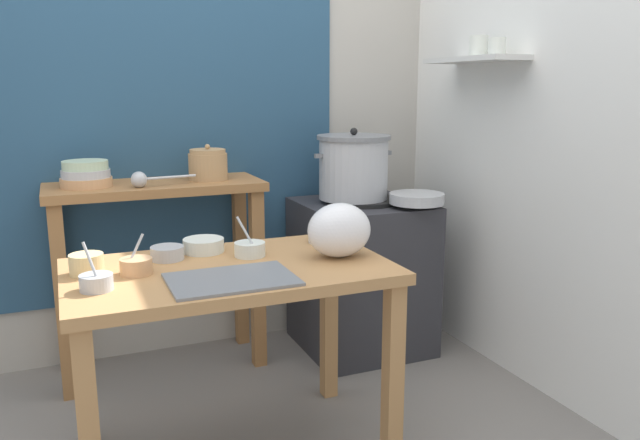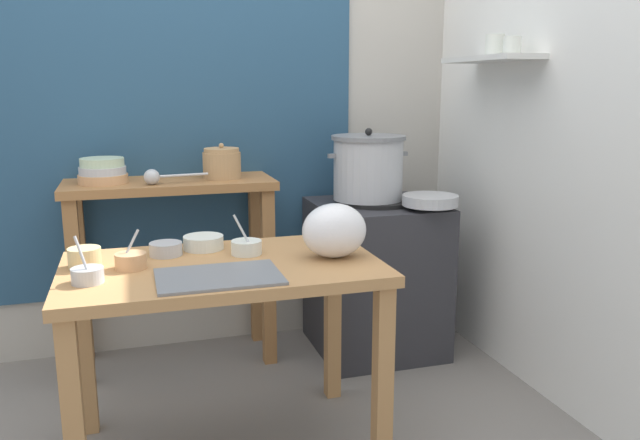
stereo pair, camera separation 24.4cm
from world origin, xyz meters
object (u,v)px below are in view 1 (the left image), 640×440
Objects in this scene: bowl_stack_enamel at (86,174)px; stove_block at (361,275)px; prep_bowl_0 at (250,248)px; prep_bowl_5 at (96,281)px; prep_bowl_4 at (136,265)px; steamer_pot at (353,167)px; plastic_bag at (339,230)px; back_shelf_table at (158,230)px; serving_tray at (232,279)px; prep_bowl_3 at (204,245)px; ladle at (142,179)px; prep_table at (230,296)px; wide_pan at (417,198)px; prep_bowl_1 at (167,252)px; prep_bowl_2 at (86,263)px; clay_pot at (208,165)px; prep_bowl_6 at (327,236)px.

stove_block is at bearing -5.77° from bowl_stack_enamel.
prep_bowl_5 reaches higher than prep_bowl_0.
prep_bowl_4 is at bearing -82.83° from bowl_stack_enamel.
plastic_bag is (-0.43, -0.77, -0.12)m from steamer_pot.
back_shelf_table is at bearing 172.50° from stove_block.
prep_bowl_3 is (-0.00, 0.39, 0.02)m from serving_tray.
ladle is at bearing 114.80° from prep_bowl_0.
bowl_stack_enamel is 0.97m from prep_bowl_5.
bowl_stack_enamel is 0.85m from prep_bowl_4.
wide_pan reaches higher than prep_table.
prep_bowl_5 reaches higher than prep_table.
plastic_bag is at bearing 4.40° from prep_bowl_5.
steamer_pot is at bearing 31.86° from prep_bowl_4.
bowl_stack_enamel is 0.25m from ladle.
stove_block is 1.24m from prep_bowl_1.
prep_bowl_4 is (-0.12, -0.14, 0.00)m from prep_bowl_1.
back_shelf_table is at bearing 84.51° from prep_bowl_1.
stove_block is at bearing 31.85° from prep_bowl_5.
bowl_stack_enamel is at bearing -179.84° from back_shelf_table.
plastic_bag reaches higher than prep_bowl_0.
prep_bowl_2 is at bearing -154.78° from stove_block.
prep_bowl_5 is (0.02, -0.19, -0.01)m from prep_bowl_2.
prep_bowl_1 is at bearing -159.42° from prep_bowl_3.
serving_tray is (-0.04, -0.17, 0.12)m from prep_table.
plastic_bag reaches higher than stove_block.
steamer_pot is at bearing 29.20° from prep_bowl_1.
clay_pot is at bearing 159.28° from wide_pan.
prep_bowl_0 is (-0.30, 0.13, -0.07)m from plastic_bag.
prep_table is 7.32× the size of prep_bowl_6.
prep_bowl_6 is at bearing -128.29° from stove_block.
bowl_stack_enamel reaches higher than prep_bowl_4.
prep_table is at bearing -81.97° from back_shelf_table.
back_shelf_table is 5.34× the size of clay_pot.
prep_bowl_2 is 0.72× the size of prep_bowl_5.
prep_bowl_4 is (-0.31, 0.03, 0.14)m from prep_table.
back_shelf_table reaches higher than prep_bowl_6.
stove_block reaches higher than prep_bowl_1.
stove_block is 1.95× the size of serving_tray.
stove_block is 3.57× the size of bowl_stack_enamel.
prep_bowl_0 reaches higher than serving_tray.
bowl_stack_enamel is 0.78m from prep_bowl_2.
clay_pot is 0.34m from ladle.
ladle is (-1.02, -0.00, -0.00)m from steamer_pot.
prep_bowl_2 is at bearing -179.01° from prep_bowl_0.
prep_table is 1.15m from steamer_pot.
plastic_bag is (0.27, -0.88, -0.15)m from clay_pot.
bowl_stack_enamel is at bearing 153.28° from ladle.
steamer_pot is 1.02m from ladle.
prep_bowl_6 is (0.86, -0.66, -0.21)m from bowl_stack_enamel.
stove_block is 1.51m from prep_bowl_2.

